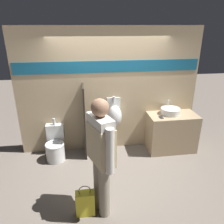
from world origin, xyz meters
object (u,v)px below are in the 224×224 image
at_px(cell_phone, 161,117).
at_px(person_in_vest, 101,151).
at_px(shopping_bag, 85,203).
at_px(sink_basin, 170,111).
at_px(toilet, 55,146).
at_px(urinal_near_counter, 114,116).

distance_m(cell_phone, person_in_vest, 2.06).
bearing_deg(person_in_vest, shopping_bag, 77.36).
bearing_deg(sink_basin, toilet, -178.35).
xyz_separation_m(toilet, shopping_bag, (0.59, -1.61, -0.08)).
relative_size(sink_basin, toilet, 0.49).
height_order(cell_phone, shopping_bag, cell_phone).
xyz_separation_m(urinal_near_counter, person_in_vest, (-0.45, -1.73, 0.22)).
bearing_deg(cell_phone, shopping_bag, -137.97).
distance_m(urinal_near_counter, person_in_vest, 1.80).
relative_size(toilet, person_in_vest, 0.46).
bearing_deg(shopping_bag, person_in_vest, 8.39).
xyz_separation_m(cell_phone, toilet, (-2.27, 0.10, -0.58)).
distance_m(sink_basin, cell_phone, 0.33).
distance_m(cell_phone, toilet, 2.35).
xyz_separation_m(sink_basin, cell_phone, (-0.27, -0.18, -0.06)).
bearing_deg(person_in_vest, toilet, 7.34).
height_order(urinal_near_counter, shopping_bag, urinal_near_counter).
distance_m(toilet, shopping_bag, 1.72).
height_order(toilet, person_in_vest, person_in_vest).
distance_m(cell_phone, urinal_near_counter, 1.00).
relative_size(sink_basin, cell_phone, 3.01).
bearing_deg(shopping_bag, sink_basin, 40.87).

